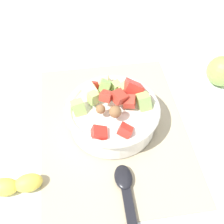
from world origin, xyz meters
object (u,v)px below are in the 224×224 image
object	(u,v)px
salad_bowl	(112,113)
banana_whole	(4,186)
serving_spoon	(125,196)
whole_apple	(222,71)

from	to	relation	value
salad_bowl	banana_whole	xyz separation A→B (m)	(-0.13, 0.23, -0.02)
salad_bowl	serving_spoon	distance (m)	0.19
whole_apple	serving_spoon	bearing A→B (deg)	133.56
salad_bowl	serving_spoon	xyz separation A→B (m)	(-0.18, 0.00, -0.03)
banana_whole	serving_spoon	bearing A→B (deg)	-102.79
whole_apple	salad_bowl	bearing A→B (deg)	109.03
banana_whole	salad_bowl	bearing A→B (deg)	-60.20
whole_apple	banana_whole	bearing A→B (deg)	113.94
salad_bowl	whole_apple	size ratio (longest dim) A/B	2.33
banana_whole	whole_apple	bearing A→B (deg)	-66.06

